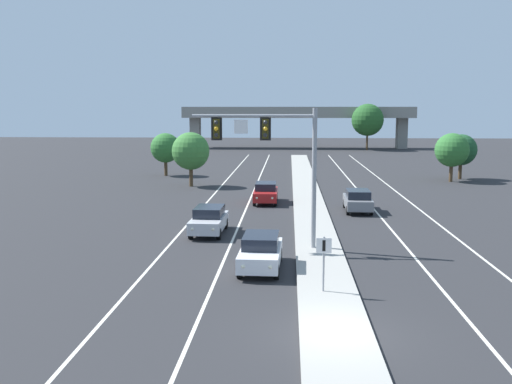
# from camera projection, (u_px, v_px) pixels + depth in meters

# --- Properties ---
(ground_plane) EXTENTS (260.00, 260.00, 0.00)m
(ground_plane) POSITION_uv_depth(u_px,v_px,m) (336.00, 334.00, 19.10)
(ground_plane) COLOR #28282B
(median_island) EXTENTS (2.40, 110.00, 0.15)m
(median_island) POSITION_uv_depth(u_px,v_px,m) (313.00, 224.00, 36.88)
(median_island) COLOR #9E9B93
(median_island) RESTS_ON ground
(lane_stripe_oncoming_center) EXTENTS (0.14, 100.00, 0.01)m
(lane_stripe_oncoming_center) POSITION_uv_depth(u_px,v_px,m) (247.00, 206.00, 44.07)
(lane_stripe_oncoming_center) COLOR silver
(lane_stripe_oncoming_center) RESTS_ON ground
(lane_stripe_receding_center) EXTENTS (0.14, 100.00, 0.01)m
(lane_stripe_receding_center) POSITION_uv_depth(u_px,v_px,m) (373.00, 208.00, 43.54)
(lane_stripe_receding_center) COLOR silver
(lane_stripe_receding_center) RESTS_ON ground
(edge_stripe_left) EXTENTS (0.14, 100.00, 0.01)m
(edge_stripe_left) POSITION_uv_depth(u_px,v_px,m) (204.00, 206.00, 44.25)
(edge_stripe_left) COLOR silver
(edge_stripe_left) RESTS_ON ground
(edge_stripe_right) EXTENTS (0.14, 100.00, 0.01)m
(edge_stripe_right) POSITION_uv_depth(u_px,v_px,m) (417.00, 208.00, 43.36)
(edge_stripe_right) COLOR silver
(edge_stripe_right) RESTS_ON ground
(overhead_signal_mast) EXTENTS (6.39, 0.44, 7.20)m
(overhead_signal_mast) POSITION_uv_depth(u_px,v_px,m) (275.00, 149.00, 29.83)
(overhead_signal_mast) COLOR gray
(overhead_signal_mast) RESTS_ON median_island
(median_sign_post) EXTENTS (0.60, 0.10, 2.20)m
(median_sign_post) POSITION_uv_depth(u_px,v_px,m) (324.00, 256.00, 22.92)
(median_sign_post) COLOR gray
(median_sign_post) RESTS_ON median_island
(car_oncoming_white) EXTENTS (1.93, 4.51, 1.58)m
(car_oncoming_white) POSITION_uv_depth(u_px,v_px,m) (261.00, 252.00, 26.76)
(car_oncoming_white) COLOR silver
(car_oncoming_white) RESTS_ON ground
(car_oncoming_silver) EXTENTS (1.89, 4.50, 1.58)m
(car_oncoming_silver) POSITION_uv_depth(u_px,v_px,m) (209.00, 220.00, 34.40)
(car_oncoming_silver) COLOR #B7B7BC
(car_oncoming_silver) RESTS_ON ground
(car_oncoming_red) EXTENTS (1.83, 4.47, 1.58)m
(car_oncoming_red) POSITION_uv_depth(u_px,v_px,m) (266.00, 192.00, 45.62)
(car_oncoming_red) COLOR maroon
(car_oncoming_red) RESTS_ON ground
(car_receding_grey) EXTENTS (1.89, 4.50, 1.58)m
(car_receding_grey) POSITION_uv_depth(u_px,v_px,m) (358.00, 200.00, 41.76)
(car_receding_grey) COLOR slate
(car_receding_grey) RESTS_ON ground
(overpass_bridge) EXTENTS (42.40, 6.40, 7.65)m
(overpass_bridge) POSITION_uv_depth(u_px,v_px,m) (298.00, 117.00, 108.33)
(overpass_bridge) COLOR gray
(overpass_bridge) RESTS_ON ground
(tree_far_right_a) EXTENTS (5.66, 5.66, 8.19)m
(tree_far_right_a) POSITION_uv_depth(u_px,v_px,m) (368.00, 120.00, 103.05)
(tree_far_right_a) COLOR #4C3823
(tree_far_right_a) RESTS_ON ground
(tree_far_left_a) EXTENTS (3.55, 3.55, 5.13)m
(tree_far_left_a) POSITION_uv_depth(u_px,v_px,m) (191.00, 151.00, 54.96)
(tree_far_left_a) COLOR #4C3823
(tree_far_left_a) RESTS_ON ground
(tree_far_left_c) EXTENTS (3.24, 3.24, 4.68)m
(tree_far_left_c) POSITION_uv_depth(u_px,v_px,m) (165.00, 148.00, 63.84)
(tree_far_left_c) COLOR #4C3823
(tree_far_left_c) RESTS_ON ground
(tree_far_right_b) EXTENTS (3.39, 3.39, 4.90)m
(tree_far_right_b) POSITION_uv_depth(u_px,v_px,m) (452.00, 150.00, 58.51)
(tree_far_right_b) COLOR #4C3823
(tree_far_right_b) RESTS_ON ground
(tree_far_right_c) EXTENTS (3.24, 3.24, 4.69)m
(tree_far_right_c) POSITION_uv_depth(u_px,v_px,m) (461.00, 150.00, 60.76)
(tree_far_right_c) COLOR #4C3823
(tree_far_right_c) RESTS_ON ground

